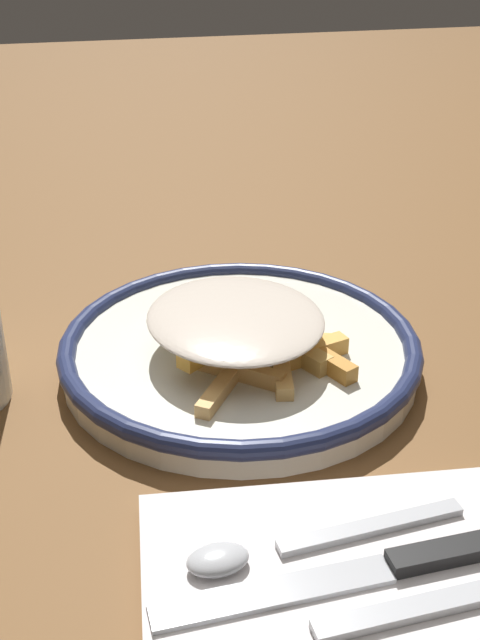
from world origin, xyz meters
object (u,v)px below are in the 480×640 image
(fork, at_px, (356,623))
(knife, at_px, (396,565))
(napkin, at_px, (360,586))
(spoon, at_px, (280,546))
(plate, at_px, (240,351))
(fries_heap, at_px, (246,329))

(fork, height_order, knife, knife)
(napkin, height_order, knife, knife)
(fork, relative_size, spoon, 1.16)
(fork, xyz_separation_m, knife, (0.03, -0.03, 0.00))
(napkin, bearing_deg, fork, 157.15)
(plate, relative_size, fries_heap, 1.68)
(plate, xyz_separation_m, spoon, (-0.20, 0.02, 0.00))
(napkin, distance_m, spoon, 0.04)
(fries_heap, distance_m, knife, 0.21)
(fries_heap, relative_size, knife, 0.73)
(spoon, bearing_deg, napkin, -124.81)
(plate, height_order, knife, plate)
(napkin, bearing_deg, knife, -86.50)
(napkin, distance_m, fork, 0.03)
(napkin, xyz_separation_m, spoon, (0.02, 0.03, 0.01))
(napkin, relative_size, knife, 1.02)
(fork, bearing_deg, knife, -45.93)
(fries_heap, xyz_separation_m, spoon, (-0.19, 0.02, -0.02))
(plate, relative_size, fork, 1.46)
(spoon, bearing_deg, fork, -156.99)
(fries_heap, distance_m, spoon, 0.19)
(fork, bearing_deg, spoon, 23.01)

